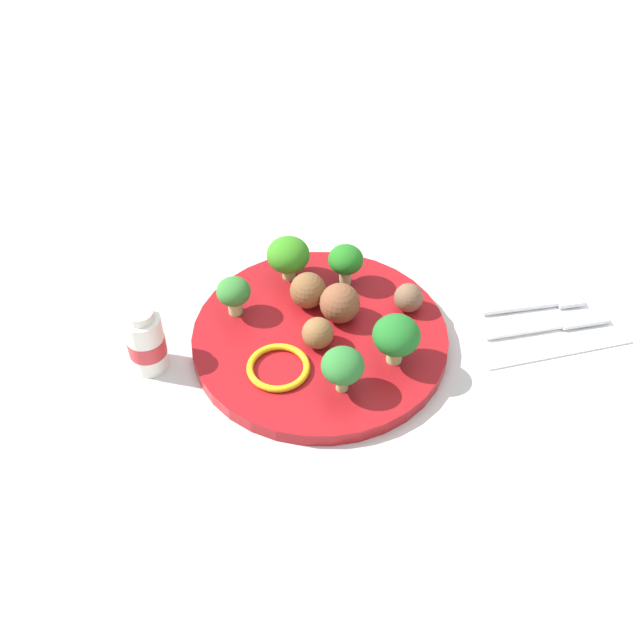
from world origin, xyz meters
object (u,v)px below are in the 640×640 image
napkin (538,318)px  meatball_far_rim (340,303)px  meatball_center (318,333)px  fork (538,303)px  pepper_ring_back_left (278,367)px  meatball_mid_right (306,291)px  broccoli_floret_back_right (346,261)px  meatball_front_left (408,298)px  broccoli_floret_near_rim (396,336)px  broccoli_floret_front_left (288,255)px  knife (552,325)px  plate (320,338)px  yogurt_bottle (146,342)px  broccoli_floret_front_right (339,367)px  broccoli_floret_mid_right (234,293)px

napkin → meatball_far_rim: bearing=167.5°
meatball_center → fork: meatball_center is taller
pepper_ring_back_left → fork: pepper_ring_back_left is taller
meatball_mid_right → pepper_ring_back_left: (-0.05, -0.09, -0.02)m
broccoli_floret_back_right → meatball_front_left: broccoli_floret_back_right is taller
broccoli_floret_back_right → napkin: bearing=-27.7°
broccoli_floret_near_rim → broccoli_floret_front_left: size_ratio=1.08×
broccoli_floret_front_left → fork: 0.29m
knife → broccoli_floret_back_right: bearing=149.1°
plate → yogurt_bottle: yogurt_bottle is taller
broccoli_floret_near_rim → meatball_front_left: size_ratio=1.75×
plate → fork: bearing=-3.3°
broccoli_floret_near_rim → fork: size_ratio=0.47×
broccoli_floret_back_right → broccoli_floret_front_right: same height
plate → knife: (0.26, -0.05, -0.00)m
fork → yogurt_bottle: (-0.44, 0.03, 0.03)m
plate → meatball_far_rim: (0.03, 0.02, 0.03)m
broccoli_floret_front_left → napkin: (0.26, -0.13, -0.05)m
yogurt_bottle → meatball_front_left: bearing=-1.6°
broccoli_floret_mid_right → yogurt_bottle: (-0.10, -0.04, -0.01)m
plate → meatball_center: meatball_center is taller
knife → meatball_front_left: bearing=157.8°
plate → napkin: (0.25, -0.03, -0.01)m
broccoli_floret_front_right → meatball_front_left: (0.11, 0.09, -0.02)m
plate → meatball_front_left: bearing=5.8°
broccoli_floret_mid_right → meatball_center: broccoli_floret_mid_right is taller
broccoli_floret_mid_right → pepper_ring_back_left: 0.10m
napkin → yogurt_bottle: yogurt_bottle is taller
broccoli_floret_mid_right → broccoli_floret_front_left: bearing=30.2°
meatball_far_rim → broccoli_floret_front_right: bearing=-107.8°
fork → broccoli_floret_front_right: bearing=-165.6°
meatball_mid_right → pepper_ring_back_left: meatball_mid_right is taller
napkin → meatball_center: bearing=176.4°
broccoli_floret_mid_right → broccoli_floret_near_rim: bearing=-38.8°
broccoli_floret_mid_right → meatball_center: size_ratio=1.35×
broccoli_floret_back_right → yogurt_bottle: size_ratio=0.64×
meatball_far_rim → meatball_front_left: (0.08, -0.01, -0.01)m
pepper_ring_back_left → meatball_far_rim: bearing=34.1°
broccoli_floret_mid_right → yogurt_bottle: yogurt_bottle is taller
broccoli_floret_front_right → knife: broccoli_floret_front_right is taller
plate → knife: size_ratio=1.92×
napkin → broccoli_floret_mid_right: bearing=164.8°
meatball_mid_right → meatball_front_left: meatball_mid_right is taller
yogurt_bottle → pepper_ring_back_left: bearing=-24.7°
broccoli_floret_front_left → pepper_ring_back_left: broccoli_floret_front_left is taller
broccoli_floret_near_rim → yogurt_bottle: (-0.25, 0.08, -0.02)m
meatball_mid_right → meatball_front_left: size_ratio=1.25×
meatball_far_rim → napkin: size_ratio=0.26×
broccoli_floret_near_rim → broccoli_floret_back_right: (-0.01, 0.13, -0.00)m
yogurt_bottle → broccoli_floret_front_right: bearing=-29.3°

